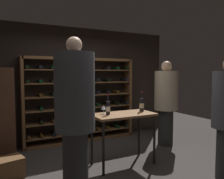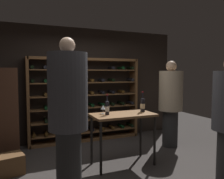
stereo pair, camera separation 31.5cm
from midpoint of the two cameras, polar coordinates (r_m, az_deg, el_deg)
The scene contains 11 objects.
ground_plane at distance 4.03m, azimuth 1.69°, elevation -19.46°, with size 9.82×9.82×0.00m, color #383330.
back_wall at distance 5.49m, azimuth -6.65°, elevation 1.36°, with size 5.09×0.10×2.70m, color black.
wine_rack at distance 5.35m, azimuth -4.99°, elevation -2.75°, with size 2.64×0.32×1.97m.
tasting_table at distance 3.96m, azimuth 5.10°, elevation -7.82°, with size 1.10×0.58×0.91m.
person_guest_khaki at distance 2.87m, azimuth -8.03°, elevation -5.37°, with size 0.50×0.50×2.06m.
person_bystander_red_print at distance 5.11m, azimuth 16.41°, elevation -2.62°, with size 0.51×0.51×1.88m.
wine_crate at distance 4.05m, azimuth -23.04°, elevation -17.30°, with size 0.48×0.34×0.31m, color brown.
display_cabinet at distance 4.59m, azimuth -23.61°, elevation -5.69°, with size 0.44×0.36×1.71m, color #4C2D1E.
wine_bottle_black_capsule at distance 4.16m, azimuth 9.96°, elevation -3.79°, with size 0.08×0.08×0.38m.
wine_bottle_amber_reserve at distance 3.82m, azimuth 1.16°, elevation -4.55°, with size 0.07×0.07×0.35m.
wine_glass_stemmed_left at distance 3.91m, azimuth 0.00°, elevation -4.65°, with size 0.08×0.08×0.15m.
Camera 2 is at (-1.40, -3.42, 1.62)m, focal length 35.92 mm.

